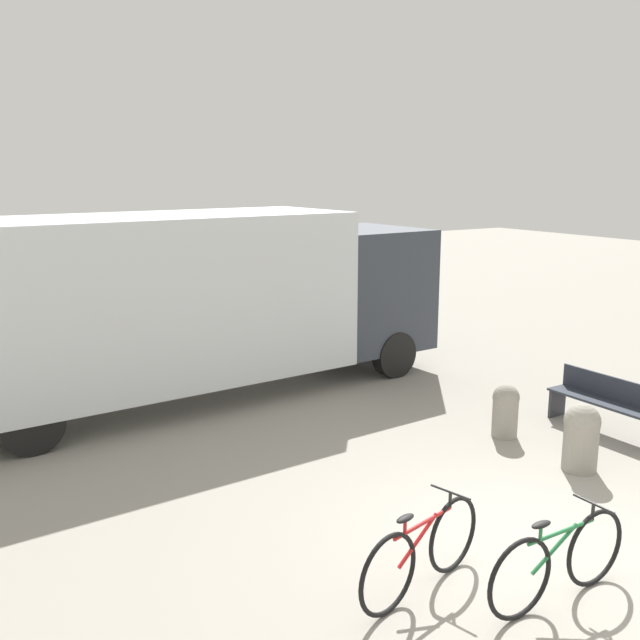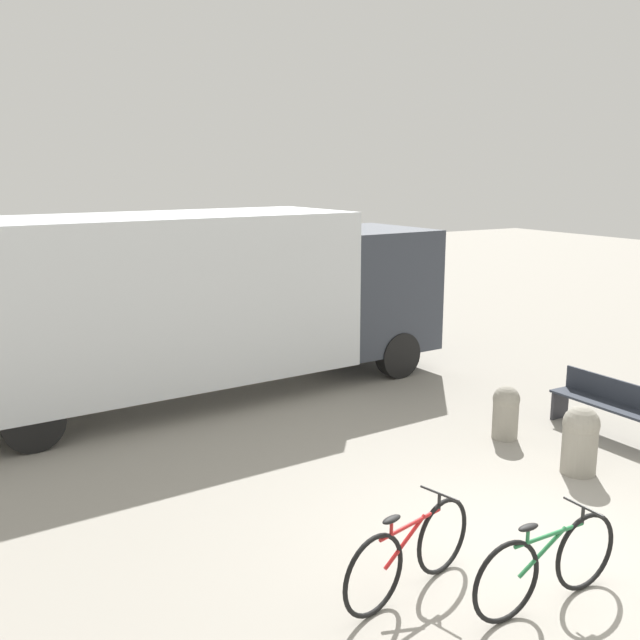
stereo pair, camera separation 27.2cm
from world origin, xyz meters
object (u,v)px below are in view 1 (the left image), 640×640
Objects in this scene: delivery_truck at (186,299)px; park_bench at (610,402)px; bicycle_near at (422,551)px; bicycle_middle at (559,561)px; bollard_near_bench at (581,435)px; bollard_far_bench at (505,409)px.

delivery_truck reaches higher than park_bench.
bicycle_near is 0.98× the size of bicycle_middle.
delivery_truck reaches higher than bollard_near_bench.
bicycle_near reaches higher than bollard_far_bench.
bicycle_middle is 1.94× the size of bollard_near_bench.
bollard_near_bench is at bearing -92.45° from bollard_far_bench.
delivery_truck is at bearing 43.71° from park_bench.
bollard_near_bench reaches higher than bicycle_near.
bollard_far_bench is at bearing 63.77° from park_bench.
bollard_far_bench is at bearing 50.66° from bicycle_middle.
delivery_truck is 4.92× the size of park_bench.
bicycle_middle is at bearing -52.80° from bicycle_near.
bicycle_near is 2.16× the size of bollard_far_bench.
bicycle_middle is at bearing 121.17° from park_bench.
bollard_far_bench is (2.60, 3.16, 0.02)m from bicycle_middle.
bicycle_middle is at bearing -88.40° from delivery_truck.
park_bench is 2.11× the size of bollard_near_bench.
bollard_near_bench is (3.16, -5.48, -1.23)m from delivery_truck.
delivery_truck is 6.65m from bicycle_near.
delivery_truck is at bearing 128.06° from bollard_far_bench.
delivery_truck reaches higher than bicycle_near.
bicycle_near is at bearing 140.90° from bicycle_middle.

